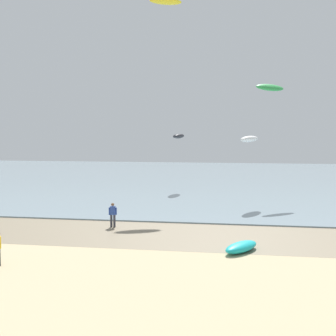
% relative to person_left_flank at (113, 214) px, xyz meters
% --- Properties ---
extents(wet_sand_strip, '(120.00, 7.94, 0.01)m').
position_rel_person_left_flank_xyz_m(wet_sand_strip, '(4.58, -1.80, -0.91)').
color(wet_sand_strip, '#84755B').
rests_on(wet_sand_strip, ground).
extents(sea, '(160.00, 70.00, 0.10)m').
position_rel_person_left_flank_xyz_m(sea, '(4.58, 37.17, -0.87)').
color(sea, '#7F939E').
rests_on(sea, ground).
extents(person_left_flank, '(0.57, 0.26, 1.71)m').
position_rel_person_left_flank_xyz_m(person_left_flank, '(0.00, 0.00, 0.00)').
color(person_left_flank, '#383842').
rests_on(person_left_flank, ground).
extents(grounded_kite, '(2.28, 2.91, 0.56)m').
position_rel_person_left_flank_xyz_m(grounded_kite, '(8.92, -5.31, -0.64)').
color(grounded_kite, '#19B2B7').
rests_on(grounded_kite, ground).
extents(kite_aloft_0, '(3.39, 3.17, 0.99)m').
position_rel_person_left_flank_xyz_m(kite_aloft_0, '(11.26, 14.84, 10.02)').
color(kite_aloft_0, green).
extents(kite_aloft_3, '(2.25, 3.47, 0.73)m').
position_rel_person_left_flank_xyz_m(kite_aloft_3, '(9.36, 10.89, 5.14)').
color(kite_aloft_3, white).
extents(kite_aloft_4, '(3.34, 2.29, 0.70)m').
position_rel_person_left_flank_xyz_m(kite_aloft_4, '(1.31, 13.76, 18.26)').
color(kite_aloft_4, yellow).
extents(kite_aloft_5, '(1.36, 3.43, 0.66)m').
position_rel_person_left_flank_xyz_m(kite_aloft_5, '(1.54, 20.81, 5.35)').
color(kite_aloft_5, black).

